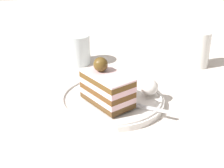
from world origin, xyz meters
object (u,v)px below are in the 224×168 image
object	(u,v)px
fork	(144,107)
drink_glass_far	(199,52)
dessert_plate	(112,100)
whipped_cream_dollop	(149,87)
cake_slice	(107,87)
drink_glass_near	(77,51)

from	to	relation	value
fork	drink_glass_far	size ratio (longest dim) A/B	0.95
dessert_plate	whipped_cream_dollop	xyz separation A→B (m)	(0.08, 0.00, 0.03)
cake_slice	drink_glass_near	world-z (taller)	cake_slice
whipped_cream_dollop	drink_glass_near	size ratio (longest dim) A/B	0.45
dessert_plate	drink_glass_near	bearing A→B (deg)	107.26
cake_slice	drink_glass_near	xyz separation A→B (m)	(-0.06, 0.27, -0.02)
drink_glass_near	drink_glass_far	bearing A→B (deg)	-8.99
cake_slice	drink_glass_far	xyz separation A→B (m)	(0.28, 0.22, -0.01)
cake_slice	whipped_cream_dollop	distance (m)	0.10
drink_glass_near	whipped_cream_dollop	bearing A→B (deg)	-56.98
whipped_cream_dollop	fork	world-z (taller)	whipped_cream_dollop
dessert_plate	whipped_cream_dollop	distance (m)	0.09
whipped_cream_dollop	fork	distance (m)	0.06
fork	drink_glass_far	xyz separation A→B (m)	(0.20, 0.25, 0.02)
fork	drink_glass_near	distance (m)	0.34
whipped_cream_dollop	drink_glass_far	distance (m)	0.26
whipped_cream_dollop	drink_glass_far	bearing A→B (deg)	47.07
dessert_plate	drink_glass_near	world-z (taller)	drink_glass_near
cake_slice	drink_glass_far	world-z (taller)	cake_slice
dessert_plate	fork	size ratio (longest dim) A/B	2.45
dessert_plate	drink_glass_near	distance (m)	0.26
cake_slice	whipped_cream_dollop	bearing A→B (deg)	15.11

